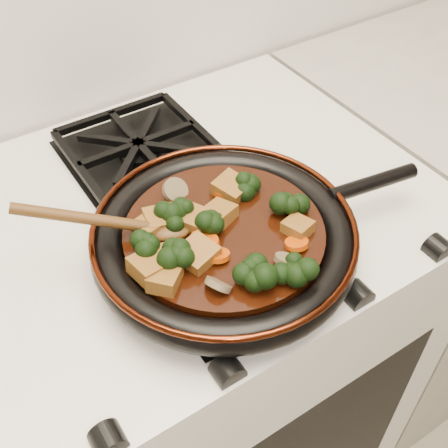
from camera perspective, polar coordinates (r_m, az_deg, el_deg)
stove at (r=1.21m, az=-3.14°, el=-13.67°), size 0.76×0.60×0.90m
burner_grate_front at (r=0.76m, az=0.89°, el=-3.15°), size 0.23×0.23×0.03m
burner_grate_back at (r=0.95m, az=-8.63°, el=7.58°), size 0.23×0.23×0.03m
skillet at (r=0.74m, az=0.14°, el=-1.37°), size 0.48×0.35×0.05m
braising_sauce at (r=0.74m, az=0.00°, el=-1.15°), size 0.26×0.26×0.02m
tofu_cube_0 at (r=0.74m, az=-0.44°, el=1.08°), size 0.05×0.05×0.03m
tofu_cube_1 at (r=0.68m, az=-7.44°, el=-4.25°), size 0.05×0.05×0.03m
tofu_cube_2 at (r=0.69m, az=-2.69°, el=-3.15°), size 0.05×0.05×0.03m
tofu_cube_3 at (r=0.67m, az=-6.05°, el=-5.57°), size 0.05×0.05×0.03m
tofu_cube_4 at (r=0.73m, az=-7.47°, el=-0.25°), size 0.05×0.05×0.03m
tofu_cube_5 at (r=0.78m, az=0.77°, el=3.64°), size 0.05×0.06×0.03m
tofu_cube_6 at (r=0.69m, az=-6.48°, el=-3.79°), size 0.05×0.05×0.02m
tofu_cube_7 at (r=0.74m, az=-6.40°, el=0.39°), size 0.05×0.05×0.03m
tofu_cube_8 at (r=0.73m, az=-2.85°, el=0.35°), size 0.05×0.05×0.02m
tofu_cube_9 at (r=0.73m, az=7.50°, el=-0.36°), size 0.04×0.04×0.02m
broccoli_floret_0 at (r=0.78m, az=2.97°, el=3.64°), size 0.07×0.07×0.07m
broccoli_floret_1 at (r=0.69m, az=-7.76°, el=-2.68°), size 0.07×0.06×0.07m
broccoli_floret_2 at (r=0.67m, az=6.75°, el=-4.89°), size 0.09×0.08×0.07m
broccoli_floret_3 at (r=0.68m, az=-4.94°, el=-3.47°), size 0.07×0.08×0.07m
broccoli_floret_4 at (r=0.66m, az=3.31°, el=-5.33°), size 0.08×0.07×0.08m
broccoli_floret_5 at (r=0.76m, az=6.31°, el=2.09°), size 0.08×0.09×0.06m
broccoli_floret_6 at (r=0.73m, az=-4.68°, el=0.74°), size 0.09×0.09×0.07m
broccoli_floret_7 at (r=0.72m, az=-1.05°, el=-0.26°), size 0.08×0.08×0.06m
carrot_coin_0 at (r=0.69m, az=-0.68°, el=-3.19°), size 0.03×0.03×0.02m
carrot_coin_1 at (r=0.70m, az=-2.85°, el=-2.95°), size 0.03×0.03×0.02m
carrot_coin_2 at (r=0.72m, az=-2.11°, el=-1.39°), size 0.03×0.03×0.02m
carrot_coin_3 at (r=0.78m, az=0.03°, el=3.38°), size 0.03×0.03×0.01m
carrot_coin_4 at (r=0.71m, az=-1.55°, el=-1.94°), size 0.03×0.03×0.02m
carrot_coin_5 at (r=0.71m, az=7.39°, el=-1.99°), size 0.03×0.03×0.02m
mushroom_slice_0 at (r=0.69m, az=6.44°, el=-3.69°), size 0.04×0.04×0.02m
mushroom_slice_1 at (r=0.69m, az=-6.48°, el=-3.64°), size 0.05×0.05×0.02m
mushroom_slice_2 at (r=0.66m, az=-0.59°, el=-6.20°), size 0.04×0.04×0.03m
mushroom_slice_3 at (r=0.78m, az=-4.97°, el=3.43°), size 0.04×0.04×0.03m
wooden_spoon at (r=0.72m, az=-9.54°, el=-0.05°), size 0.13×0.08×0.19m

